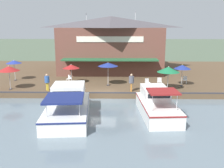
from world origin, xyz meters
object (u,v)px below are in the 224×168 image
(waterfront_restaurant, at_px, (111,43))
(patio_umbrella_back_row, at_px, (14,62))
(patio_umbrella_mid_patio_right, at_px, (9,69))
(cafe_chair_back_row_seat, at_px, (147,82))
(patio_umbrella_mid_patio_left, at_px, (182,67))
(patio_umbrella_far_corner, at_px, (108,64))
(tree_downstream_bank, at_px, (107,37))
(patio_umbrella_near_quay_edge, at_px, (71,66))
(cafe_chair_mid_patio, at_px, (69,78))
(person_at_quay_edge, at_px, (47,80))
(cafe_chair_facing_river, at_px, (160,81))
(motorboat_second_along, at_px, (155,103))
(person_near_entrance, at_px, (131,80))
(patio_umbrella_by_entrance, at_px, (168,69))
(cafe_chair_under_first_umbrella, at_px, (185,79))
(motorboat_outer_channel, at_px, (69,104))

(waterfront_restaurant, relative_size, patio_umbrella_back_row, 5.93)
(patio_umbrella_mid_patio_right, height_order, cafe_chair_back_row_seat, patio_umbrella_mid_patio_right)
(patio_umbrella_mid_patio_left, bearing_deg, cafe_chair_back_row_seat, -85.78)
(patio_umbrella_mid_patio_right, xyz_separation_m, patio_umbrella_far_corner, (-1.89, 9.91, 0.15))
(patio_umbrella_back_row, height_order, tree_downstream_bank, tree_downstream_bank)
(patio_umbrella_back_row, bearing_deg, tree_downstream_bank, 142.30)
(patio_umbrella_near_quay_edge, relative_size, cafe_chair_mid_patio, 2.60)
(patio_umbrella_mid_patio_right, distance_m, person_at_quay_edge, 4.07)
(patio_umbrella_far_corner, xyz_separation_m, cafe_chair_facing_river, (-0.04, 5.57, -1.82))
(cafe_chair_mid_patio, bearing_deg, motorboat_second_along, 45.19)
(waterfront_restaurant, relative_size, person_at_quay_edge, 8.58)
(patio_umbrella_back_row, relative_size, patio_umbrella_far_corner, 0.96)
(patio_umbrella_mid_patio_right, distance_m, patio_umbrella_near_quay_edge, 6.37)
(patio_umbrella_near_quay_edge, distance_m, cafe_chair_facing_river, 9.79)
(waterfront_restaurant, bearing_deg, person_near_entrance, 10.66)
(cafe_chair_mid_patio, relative_size, motorboat_second_along, 0.12)
(patio_umbrella_mid_patio_left, xyz_separation_m, patio_umbrella_near_quay_edge, (-0.74, -11.98, -0.11))
(patio_umbrella_mid_patio_right, distance_m, patio_umbrella_far_corner, 10.09)
(patio_umbrella_mid_patio_left, bearing_deg, waterfront_restaurant, -141.24)
(patio_umbrella_by_entrance, relative_size, motorboat_second_along, 0.33)
(patio_umbrella_mid_patio_right, relative_size, patio_umbrella_by_entrance, 1.01)
(patio_umbrella_near_quay_edge, relative_size, tree_downstream_bank, 0.32)
(patio_umbrella_mid_patio_left, bearing_deg, cafe_chair_mid_patio, -96.78)
(cafe_chair_back_row_seat, relative_size, tree_downstream_bank, 0.12)
(waterfront_restaurant, relative_size, patio_umbrella_by_entrance, 5.98)
(cafe_chair_mid_patio, bearing_deg, patio_umbrella_far_corner, 72.71)
(patio_umbrella_far_corner, bearing_deg, tree_downstream_bank, -177.67)
(patio_umbrella_back_row, xyz_separation_m, cafe_chair_under_first_umbrella, (1.37, 19.66, -1.72))
(person_at_quay_edge, bearing_deg, person_near_entrance, 88.42)
(motorboat_second_along, bearing_deg, cafe_chair_facing_river, 168.05)
(cafe_chair_back_row_seat, bearing_deg, patio_umbrella_by_entrance, 51.09)
(patio_umbrella_back_row, xyz_separation_m, tree_downstream_bank, (-13.54, 10.46, 2.24))
(patio_umbrella_back_row, relative_size, cafe_chair_mid_patio, 2.86)
(patio_umbrella_near_quay_edge, relative_size, cafe_chair_back_row_seat, 2.60)
(motorboat_outer_channel, bearing_deg, patio_umbrella_mid_patio_left, 124.95)
(patio_umbrella_by_entrance, distance_m, person_near_entrance, 3.88)
(patio_umbrella_mid_patio_left, height_order, cafe_chair_back_row_seat, patio_umbrella_mid_patio_left)
(motorboat_outer_channel, bearing_deg, cafe_chair_under_first_umbrella, 126.96)
(cafe_chair_mid_patio, relative_size, person_at_quay_edge, 0.51)
(patio_umbrella_mid_patio_left, distance_m, patio_umbrella_far_corner, 7.90)
(patio_umbrella_back_row, xyz_separation_m, cafe_chair_back_row_seat, (2.71, 15.33, -1.72))
(patio_umbrella_back_row, distance_m, tree_downstream_bank, 17.26)
(patio_umbrella_by_entrance, bearing_deg, motorboat_outer_channel, -57.14)
(cafe_chair_back_row_seat, bearing_deg, cafe_chair_mid_patio, -101.32)
(patio_umbrella_mid_patio_right, height_order, patio_umbrella_by_entrance, patio_umbrella_mid_patio_right)
(patio_umbrella_near_quay_edge, relative_size, motorboat_second_along, 0.30)
(patio_umbrella_mid_patio_left, relative_size, cafe_chair_facing_river, 2.74)
(patio_umbrella_far_corner, relative_size, cafe_chair_facing_river, 2.99)
(cafe_chair_back_row_seat, distance_m, cafe_chair_under_first_umbrella, 4.53)
(patio_umbrella_near_quay_edge, relative_size, person_near_entrance, 1.25)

